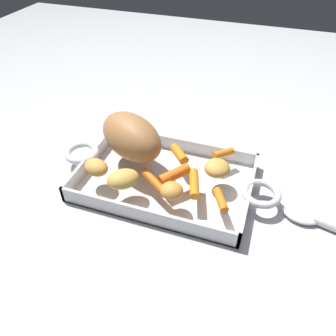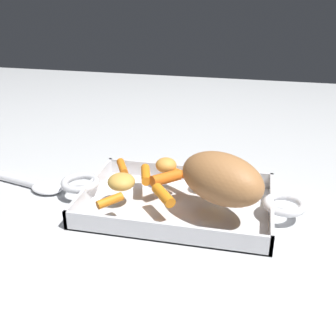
{
  "view_description": "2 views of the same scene",
  "coord_description": "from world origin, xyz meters",
  "px_view_note": "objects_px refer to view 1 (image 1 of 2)",
  "views": [
    {
      "loc": [
        0.17,
        -0.47,
        0.47
      ],
      "look_at": [
        0.01,
        -0.01,
        0.05
      ],
      "focal_mm": 35.19,
      "sensor_mm": 36.0,
      "label": 1
    },
    {
      "loc": [
        -0.13,
        0.65,
        0.39
      ],
      "look_at": [
        0.02,
        -0.01,
        0.08
      ],
      "focal_mm": 43.73,
      "sensor_mm": 36.0,
      "label": 2
    }
  ],
  "objects_px": {
    "roasting_dish": "(165,179)",
    "baby_carrot_center_right": "(221,200)",
    "baby_carrot_southeast": "(153,181)",
    "potato_whole": "(217,168)",
    "baby_carrot_long": "(175,174)",
    "pork_roast": "(131,137)",
    "baby_carrot_center_left": "(179,154)",
    "serving_spoon": "(336,227)",
    "baby_carrot_northwest": "(223,153)",
    "potato_golden_large": "(172,191)",
    "baby_carrot_short": "(194,183)",
    "potato_golden_small": "(123,179)",
    "potato_corner": "(96,167)"
  },
  "relations": [
    {
      "from": "baby_carrot_southeast",
      "to": "potato_golden_small",
      "type": "distance_m",
      "value": 0.06
    },
    {
      "from": "pork_roast",
      "to": "potato_golden_large",
      "type": "xyz_separation_m",
      "value": [
        0.12,
        -0.1,
        -0.03
      ]
    },
    {
      "from": "baby_carrot_southeast",
      "to": "potato_corner",
      "type": "relative_size",
      "value": 1.28
    },
    {
      "from": "potato_golden_small",
      "to": "pork_roast",
      "type": "bearing_deg",
      "value": 103.46
    },
    {
      "from": "baby_carrot_center_left",
      "to": "serving_spoon",
      "type": "relative_size",
      "value": 0.23
    },
    {
      "from": "baby_carrot_long",
      "to": "baby_carrot_center_right",
      "type": "distance_m",
      "value": 0.1
    },
    {
      "from": "baby_carrot_northwest",
      "to": "baby_carrot_short",
      "type": "bearing_deg",
      "value": -106.66
    },
    {
      "from": "baby_carrot_northwest",
      "to": "pork_roast",
      "type": "bearing_deg",
      "value": -163.79
    },
    {
      "from": "baby_carrot_center_right",
      "to": "potato_golden_small",
      "type": "height_order",
      "value": "potato_golden_small"
    },
    {
      "from": "baby_carrot_center_left",
      "to": "potato_golden_large",
      "type": "height_order",
      "value": "potato_golden_large"
    },
    {
      "from": "potato_corner",
      "to": "baby_carrot_short",
      "type": "bearing_deg",
      "value": 7.21
    },
    {
      "from": "baby_carrot_northwest",
      "to": "serving_spoon",
      "type": "bearing_deg",
      "value": -23.32
    },
    {
      "from": "baby_carrot_center_right",
      "to": "serving_spoon",
      "type": "relative_size",
      "value": 0.22
    },
    {
      "from": "roasting_dish",
      "to": "pork_roast",
      "type": "xyz_separation_m",
      "value": [
        -0.08,
        0.03,
        0.07
      ]
    },
    {
      "from": "baby_carrot_center_left",
      "to": "pork_roast",
      "type": "bearing_deg",
      "value": -169.29
    },
    {
      "from": "baby_carrot_long",
      "to": "potato_whole",
      "type": "relative_size",
      "value": 1.22
    },
    {
      "from": "pork_roast",
      "to": "potato_golden_small",
      "type": "distance_m",
      "value": 0.1
    },
    {
      "from": "roasting_dish",
      "to": "baby_carrot_center_right",
      "type": "relative_size",
      "value": 8.81
    },
    {
      "from": "roasting_dish",
      "to": "pork_roast",
      "type": "height_order",
      "value": "pork_roast"
    },
    {
      "from": "baby_carrot_southeast",
      "to": "baby_carrot_short",
      "type": "relative_size",
      "value": 0.99
    },
    {
      "from": "pork_roast",
      "to": "potato_whole",
      "type": "height_order",
      "value": "pork_roast"
    },
    {
      "from": "baby_carrot_center_left",
      "to": "baby_carrot_northwest",
      "type": "xyz_separation_m",
      "value": [
        0.09,
        0.04,
        -0.0
      ]
    },
    {
      "from": "baby_carrot_northwest",
      "to": "baby_carrot_southeast",
      "type": "bearing_deg",
      "value": -130.81
    },
    {
      "from": "pork_roast",
      "to": "serving_spoon",
      "type": "height_order",
      "value": "pork_roast"
    },
    {
      "from": "potato_corner",
      "to": "serving_spoon",
      "type": "xyz_separation_m",
      "value": [
        0.46,
        0.04,
        -0.04
      ]
    },
    {
      "from": "baby_carrot_southeast",
      "to": "potato_whole",
      "type": "relative_size",
      "value": 1.27
    },
    {
      "from": "potato_corner",
      "to": "serving_spoon",
      "type": "height_order",
      "value": "potato_corner"
    },
    {
      "from": "potato_whole",
      "to": "potato_golden_small",
      "type": "bearing_deg",
      "value": -150.76
    },
    {
      "from": "potato_corner",
      "to": "baby_carrot_center_left",
      "type": "bearing_deg",
      "value": 35.61
    },
    {
      "from": "pork_roast",
      "to": "potato_corner",
      "type": "relative_size",
      "value": 3.05
    },
    {
      "from": "pork_roast",
      "to": "potato_golden_large",
      "type": "bearing_deg",
      "value": -38.52
    },
    {
      "from": "pork_roast",
      "to": "baby_carrot_center_right",
      "type": "xyz_separation_m",
      "value": [
        0.21,
        -0.08,
        -0.04
      ]
    },
    {
      "from": "potato_golden_large",
      "to": "serving_spoon",
      "type": "xyz_separation_m",
      "value": [
        0.29,
        0.05,
        -0.04
      ]
    },
    {
      "from": "pork_roast",
      "to": "baby_carrot_center_right",
      "type": "bearing_deg",
      "value": -21.61
    },
    {
      "from": "baby_carrot_long",
      "to": "baby_carrot_northwest",
      "type": "bearing_deg",
      "value": 53.14
    },
    {
      "from": "baby_carrot_long",
      "to": "serving_spoon",
      "type": "bearing_deg",
      "value": 0.3
    },
    {
      "from": "baby_carrot_center_right",
      "to": "serving_spoon",
      "type": "distance_m",
      "value": 0.21
    },
    {
      "from": "roasting_dish",
      "to": "pork_roast",
      "type": "bearing_deg",
      "value": 162.68
    },
    {
      "from": "baby_carrot_short",
      "to": "baby_carrot_northwest",
      "type": "relative_size",
      "value": 1.42
    },
    {
      "from": "potato_whole",
      "to": "potato_golden_large",
      "type": "relative_size",
      "value": 1.22
    },
    {
      "from": "baby_carrot_short",
      "to": "potato_corner",
      "type": "relative_size",
      "value": 1.29
    },
    {
      "from": "baby_carrot_center_right",
      "to": "serving_spoon",
      "type": "height_order",
      "value": "baby_carrot_center_right"
    },
    {
      "from": "baby_carrot_short",
      "to": "potato_golden_large",
      "type": "relative_size",
      "value": 1.57
    },
    {
      "from": "roasting_dish",
      "to": "potato_whole",
      "type": "xyz_separation_m",
      "value": [
        0.1,
        0.02,
        0.04
      ]
    },
    {
      "from": "potato_corner",
      "to": "roasting_dish",
      "type": "bearing_deg",
      "value": 24.24
    },
    {
      "from": "roasting_dish",
      "to": "baby_carrot_southeast",
      "type": "relative_size",
      "value": 6.95
    },
    {
      "from": "potato_golden_large",
      "to": "baby_carrot_center_right",
      "type": "bearing_deg",
      "value": 8.37
    },
    {
      "from": "pork_roast",
      "to": "potato_golden_large",
      "type": "height_order",
      "value": "pork_roast"
    },
    {
      "from": "baby_carrot_center_right",
      "to": "potato_golden_small",
      "type": "bearing_deg",
      "value": -175.71
    },
    {
      "from": "potato_golden_small",
      "to": "baby_carrot_long",
      "type": "bearing_deg",
      "value": 29.73
    }
  ]
}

